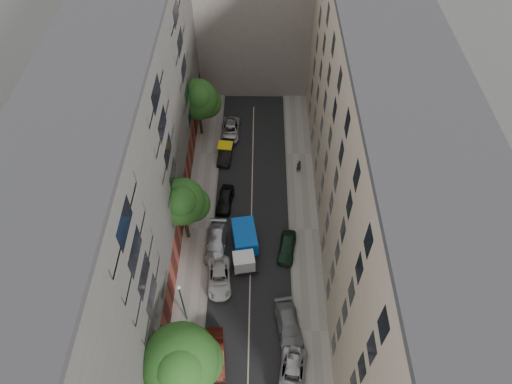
{
  "coord_description": "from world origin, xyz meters",
  "views": [
    {
      "loc": [
        0.79,
        -27.56,
        38.67
      ],
      "look_at": [
        0.5,
        0.02,
        6.0
      ],
      "focal_mm": 32.0,
      "sensor_mm": 36.0,
      "label": 1
    }
  ],
  "objects_px": {
    "car_right_0": "(292,375)",
    "tree_far": "(199,101)",
    "tarp_truck": "(244,245)",
    "car_left_5": "(226,152)",
    "tree_mid": "(183,203)",
    "pedestrian": "(299,166)",
    "car_left_2": "(219,278)",
    "car_left_1": "(215,354)",
    "car_left_4": "(225,200)",
    "tree_near": "(182,364)",
    "car_right_1": "(289,326)",
    "lamp_post": "(182,299)",
    "car_left_3": "(216,243)",
    "car_right_2": "(287,247)",
    "car_left_6": "(231,130)"
  },
  "relations": [
    {
      "from": "car_left_4",
      "to": "car_right_2",
      "type": "distance_m",
      "value": 8.82
    },
    {
      "from": "car_left_1",
      "to": "car_left_5",
      "type": "height_order",
      "value": "car_left_1"
    },
    {
      "from": "tarp_truck",
      "to": "tree_near",
      "type": "height_order",
      "value": "tree_near"
    },
    {
      "from": "car_left_6",
      "to": "lamp_post",
      "type": "distance_m",
      "value": 24.92
    },
    {
      "from": "tree_mid",
      "to": "car_left_2",
      "type": "bearing_deg",
      "value": -55.7
    },
    {
      "from": "tarp_truck",
      "to": "car_left_5",
      "type": "bearing_deg",
      "value": 91.71
    },
    {
      "from": "car_right_1",
      "to": "tarp_truck",
      "type": "bearing_deg",
      "value": 107.43
    },
    {
      "from": "car_left_1",
      "to": "car_left_4",
      "type": "height_order",
      "value": "car_left_1"
    },
    {
      "from": "car_left_2",
      "to": "tree_mid",
      "type": "distance_m",
      "value": 7.82
    },
    {
      "from": "lamp_post",
      "to": "car_right_2",
      "type": "bearing_deg",
      "value": 38.65
    },
    {
      "from": "car_left_4",
      "to": "lamp_post",
      "type": "bearing_deg",
      "value": -95.02
    },
    {
      "from": "tree_mid",
      "to": "car_left_5",
      "type": "bearing_deg",
      "value": 75.09
    },
    {
      "from": "car_right_0",
      "to": "pedestrian",
      "type": "height_order",
      "value": "pedestrian"
    },
    {
      "from": "lamp_post",
      "to": "car_right_0",
      "type": "bearing_deg",
      "value": -28.76
    },
    {
      "from": "tree_near",
      "to": "lamp_post",
      "type": "distance_m",
      "value": 6.4
    },
    {
      "from": "lamp_post",
      "to": "pedestrian",
      "type": "xyz_separation_m",
      "value": [
        10.87,
        18.1,
        -2.85
      ]
    },
    {
      "from": "tarp_truck",
      "to": "lamp_post",
      "type": "distance_m",
      "value": 9.08
    },
    {
      "from": "car_right_2",
      "to": "lamp_post",
      "type": "xyz_separation_m",
      "value": [
        -9.2,
        -7.35,
        3.17
      ]
    },
    {
      "from": "car_left_3",
      "to": "car_left_6",
      "type": "relative_size",
      "value": 1.08
    },
    {
      "from": "car_left_1",
      "to": "car_left_4",
      "type": "distance_m",
      "value": 16.72
    },
    {
      "from": "car_left_6",
      "to": "car_right_0",
      "type": "height_order",
      "value": "car_right_0"
    },
    {
      "from": "tarp_truck",
      "to": "car_right_2",
      "type": "height_order",
      "value": "tarp_truck"
    },
    {
      "from": "tree_near",
      "to": "tree_far",
      "type": "xyz_separation_m",
      "value": [
        -1.66,
        30.43,
        -0.62
      ]
    },
    {
      "from": "car_left_6",
      "to": "tree_far",
      "type": "relative_size",
      "value": 0.61
    },
    {
      "from": "car_left_5",
      "to": "tree_mid",
      "type": "distance_m",
      "value": 13.06
    },
    {
      "from": "car_left_3",
      "to": "car_right_2",
      "type": "height_order",
      "value": "car_left_3"
    },
    {
      "from": "car_left_5",
      "to": "tree_near",
      "type": "relative_size",
      "value": 0.5
    },
    {
      "from": "tree_mid",
      "to": "pedestrian",
      "type": "distance_m",
      "value": 15.53
    },
    {
      "from": "car_left_1",
      "to": "pedestrian",
      "type": "xyz_separation_m",
      "value": [
        8.08,
        21.47,
        0.27
      ]
    },
    {
      "from": "tarp_truck",
      "to": "car_left_4",
      "type": "distance_m",
      "value": 6.63
    },
    {
      "from": "car_right_2",
      "to": "car_left_2",
      "type": "bearing_deg",
      "value": -142.52
    },
    {
      "from": "car_right_0",
      "to": "lamp_post",
      "type": "xyz_separation_m",
      "value": [
        -9.2,
        5.05,
        3.19
      ]
    },
    {
      "from": "car_left_3",
      "to": "car_right_1",
      "type": "bearing_deg",
      "value": -49.47
    },
    {
      "from": "car_right_0",
      "to": "tree_far",
      "type": "bearing_deg",
      "value": 117.63
    },
    {
      "from": "car_left_2",
      "to": "car_left_5",
      "type": "height_order",
      "value": "car_left_5"
    },
    {
      "from": "car_left_5",
      "to": "car_right_1",
      "type": "distance_m",
      "value": 22.4
    },
    {
      "from": "tarp_truck",
      "to": "car_right_2",
      "type": "xyz_separation_m",
      "value": [
        4.2,
        0.2,
        -0.69
      ]
    },
    {
      "from": "tree_far",
      "to": "lamp_post",
      "type": "relative_size",
      "value": 1.29
    },
    {
      "from": "car_right_1",
      "to": "tree_mid",
      "type": "distance_m",
      "value": 14.61
    },
    {
      "from": "pedestrian",
      "to": "car_left_6",
      "type": "bearing_deg",
      "value": -57.98
    },
    {
      "from": "car_left_3",
      "to": "car_left_4",
      "type": "distance_m",
      "value": 5.63
    },
    {
      "from": "car_left_2",
      "to": "pedestrian",
      "type": "xyz_separation_m",
      "value": [
        8.18,
        14.25,
        0.35
      ]
    },
    {
      "from": "car_left_1",
      "to": "pedestrian",
      "type": "distance_m",
      "value": 22.94
    },
    {
      "from": "tarp_truck",
      "to": "car_left_3",
      "type": "distance_m",
      "value": 2.98
    },
    {
      "from": "tree_mid",
      "to": "tree_far",
      "type": "distance_m",
      "value": 15.56
    },
    {
      "from": "tarp_truck",
      "to": "tree_mid",
      "type": "distance_m",
      "value": 7.3
    },
    {
      "from": "tarp_truck",
      "to": "tree_far",
      "type": "distance_m",
      "value": 18.55
    },
    {
      "from": "car_left_5",
      "to": "tree_near",
      "type": "height_order",
      "value": "tree_near"
    },
    {
      "from": "tree_near",
      "to": "car_right_1",
      "type": "bearing_deg",
      "value": 32.57
    },
    {
      "from": "car_right_1",
      "to": "tree_far",
      "type": "bearing_deg",
      "value": 101.64
    }
  ]
}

